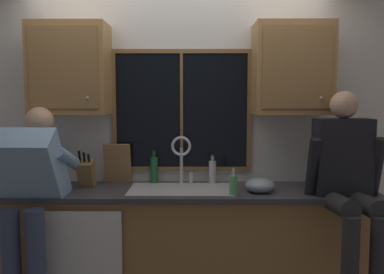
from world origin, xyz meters
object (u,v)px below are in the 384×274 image
at_px(mixing_bowl, 260,185).
at_px(soap_dispenser, 233,184).
at_px(bottle_green_glass, 212,171).
at_px(person_sitting_on_counter, 347,172).
at_px(person_standing, 30,193).
at_px(cutting_board, 117,164).
at_px(knife_block, 86,174).
at_px(bottle_tall_clear, 154,169).

xyz_separation_m(mixing_bowl, soap_dispenser, (-0.21, -0.09, 0.03)).
bearing_deg(bottle_green_glass, soap_dispenser, -71.50).
distance_m(person_sitting_on_counter, soap_dispenser, 0.81).
distance_m(person_standing, person_sitting_on_counter, 2.25).
bearing_deg(person_standing, cutting_board, 45.60).
bearing_deg(soap_dispenser, mixing_bowl, 23.63).
height_order(person_sitting_on_counter, knife_block, person_sitting_on_counter).
height_order(knife_block, cutting_board, cutting_board).
distance_m(cutting_board, mixing_bowl, 1.18).
distance_m(knife_block, soap_dispenser, 1.18).
bearing_deg(person_sitting_on_counter, mixing_bowl, 163.36).
relative_size(knife_block, bottle_green_glass, 1.31).
bearing_deg(mixing_bowl, bottle_tall_clear, 158.26).
relative_size(person_standing, soap_dispenser, 7.77).
bearing_deg(person_sitting_on_counter, soap_dispenser, 174.02).
xyz_separation_m(person_sitting_on_counter, bottle_green_glass, (-0.93, 0.49, -0.08)).
height_order(soap_dispenser, bottle_tall_clear, bottle_tall_clear).
bearing_deg(soap_dispenser, person_standing, -174.93).
relative_size(person_standing, person_sitting_on_counter, 1.24).
bearing_deg(knife_block, person_sitting_on_counter, -9.87).
bearing_deg(soap_dispenser, person_sitting_on_counter, -5.98).
relative_size(person_standing, cutting_board, 4.59).
height_order(cutting_board, bottle_green_glass, cutting_board).
xyz_separation_m(person_standing, knife_block, (0.30, 0.38, 0.07)).
height_order(person_sitting_on_counter, bottle_green_glass, person_sitting_on_counter).
distance_m(person_standing, bottle_tall_clear, 0.99).
height_order(cutting_board, bottle_tall_clear, cutting_board).
relative_size(knife_block, cutting_board, 0.94).
height_order(mixing_bowl, bottle_tall_clear, bottle_tall_clear).
bearing_deg(person_sitting_on_counter, knife_block, 170.13).
bearing_deg(mixing_bowl, bottle_green_glass, 137.83).
bearing_deg(bottle_tall_clear, bottle_green_glass, -2.30).
relative_size(person_sitting_on_counter, bottle_green_glass, 5.13).
relative_size(soap_dispenser, bottle_green_glass, 0.82).
height_order(soap_dispenser, bottle_green_glass, bottle_green_glass).
bearing_deg(cutting_board, knife_block, -146.61).
bearing_deg(bottle_tall_clear, cutting_board, -175.65).
xyz_separation_m(knife_block, bottle_tall_clear, (0.52, 0.17, 0.01)).
xyz_separation_m(person_standing, person_sitting_on_counter, (2.24, 0.04, 0.14)).
relative_size(cutting_board, bottle_green_glass, 1.39).
height_order(person_standing, mixing_bowl, person_standing).
bearing_deg(cutting_board, person_sitting_on_counter, -15.71).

